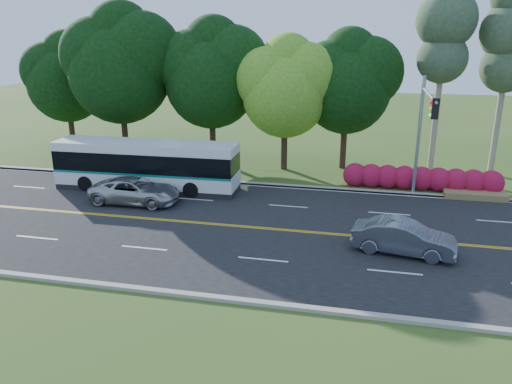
% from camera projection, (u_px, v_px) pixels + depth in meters
% --- Properties ---
extents(ground, '(120.00, 120.00, 0.00)m').
position_uv_depth(ground, '(287.00, 230.00, 24.62)').
color(ground, '#30511B').
rests_on(ground, ground).
extents(road, '(60.00, 14.00, 0.02)m').
position_uv_depth(road, '(287.00, 230.00, 24.62)').
color(road, black).
rests_on(road, ground).
extents(curb_north, '(60.00, 0.30, 0.15)m').
position_uv_depth(curb_north, '(305.00, 187.00, 31.24)').
color(curb_north, '#9B988C').
rests_on(curb_north, ground).
extents(curb_south, '(60.00, 0.30, 0.15)m').
position_uv_depth(curb_south, '(256.00, 303.00, 17.96)').
color(curb_south, '#9B988C').
rests_on(curb_south, ground).
extents(grass_verge, '(60.00, 4.00, 0.10)m').
position_uv_depth(grass_verge, '(309.00, 179.00, 32.97)').
color(grass_verge, '#30511B').
rests_on(grass_verge, ground).
extents(lane_markings, '(57.60, 13.82, 0.00)m').
position_uv_depth(lane_markings, '(285.00, 230.00, 24.64)').
color(lane_markings, gold).
rests_on(lane_markings, road).
extents(tree_row, '(44.70, 9.10, 13.84)m').
position_uv_depth(tree_row, '(244.00, 71.00, 34.87)').
color(tree_row, black).
rests_on(tree_row, ground).
extents(bougainvillea_hedge, '(9.50, 2.25, 1.50)m').
position_uv_depth(bougainvillea_hedge, '(424.00, 180.00, 30.50)').
color(bougainvillea_hedge, '#9D0D3D').
rests_on(bougainvillea_hedge, ground).
extents(traffic_signal, '(0.42, 6.10, 7.00)m').
position_uv_depth(traffic_signal, '(424.00, 123.00, 26.87)').
color(traffic_signal, gray).
rests_on(traffic_signal, ground).
extents(transit_bus, '(11.32, 2.71, 2.95)m').
position_uv_depth(transit_bus, '(147.00, 166.00, 30.62)').
color(transit_bus, white).
rests_on(transit_bus, road).
extents(sedan, '(4.65, 2.27, 1.47)m').
position_uv_depth(sedan, '(404.00, 237.00, 21.89)').
color(sedan, slate).
rests_on(sedan, road).
extents(suv, '(5.10, 2.36, 1.42)m').
position_uv_depth(suv, '(135.00, 191.00, 28.35)').
color(suv, '#B3B4B7').
rests_on(suv, road).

